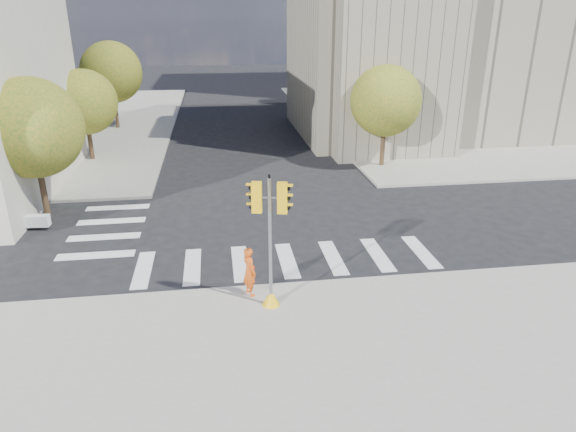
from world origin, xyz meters
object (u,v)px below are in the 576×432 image
object	(u,v)px
lamp_near	(374,83)
photographer	(249,271)
traffic_signal	(270,253)
lamp_far	(329,64)

from	to	relation	value
lamp_near	photographer	xyz separation A→B (m)	(-9.72, -18.60, -3.58)
traffic_signal	photographer	world-z (taller)	traffic_signal
lamp_near	traffic_signal	size ratio (longest dim) A/B	1.86
lamp_near	lamp_far	size ratio (longest dim) A/B	1.00
lamp_near	photographer	world-z (taller)	lamp_near
photographer	traffic_signal	bearing A→B (deg)	-165.80
lamp_far	lamp_near	bearing A→B (deg)	-90.00
lamp_far	traffic_signal	distance (m)	34.68
lamp_far	traffic_signal	size ratio (longest dim) A/B	1.86
lamp_near	traffic_signal	bearing A→B (deg)	-115.18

